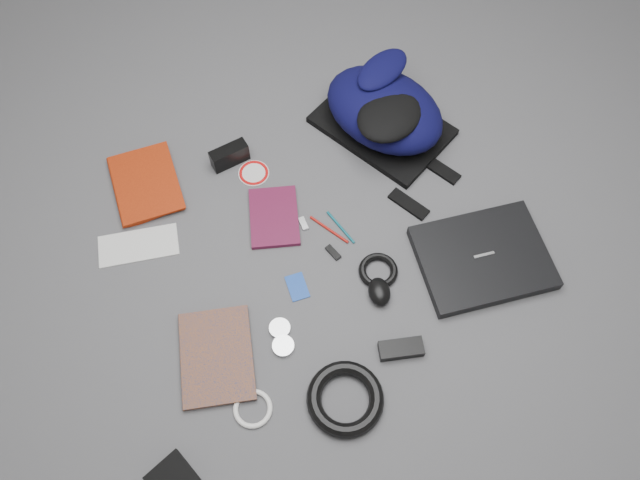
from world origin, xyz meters
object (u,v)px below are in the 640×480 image
backpack (384,110)px  comic_book (181,362)px  dvd_case (274,217)px  compact_camera (230,156)px  laptop (483,258)px  textbook_red (114,193)px  pouch (173,480)px  mouse (379,292)px  power_brick (401,349)px

backpack → comic_book: (-0.83, -0.40, -0.08)m
dvd_case → compact_camera: compact_camera is taller
dvd_case → laptop: bearing=-18.7°
textbook_red → pouch: (-0.14, -0.81, -0.00)m
mouse → power_brick: bearing=-81.2°
compact_camera → mouse: size_ratio=1.38×
backpack → mouse: size_ratio=5.16×
compact_camera → pouch: (-0.48, -0.76, -0.02)m
textbook_red → mouse: mouse is taller
pouch → backpack: bearing=34.7°
backpack → dvd_case: bearing=175.3°
backpack → textbook_red: size_ratio=1.71×
pouch → mouse: bearing=15.3°
laptop → textbook_red: (-0.82, 0.67, -0.00)m
compact_camera → mouse: (0.17, -0.58, -0.01)m
dvd_case → compact_camera: size_ratio=1.69×
pouch → laptop: bearing=8.1°
comic_book → compact_camera: size_ratio=2.21×
backpack → laptop: (0.01, -0.52, -0.07)m
laptop → compact_camera: size_ratio=3.05×
compact_camera → power_brick: 0.75m
textbook_red → mouse: size_ratio=3.02×
power_brick → dvd_case: bearing=123.2°
dvd_case → power_brick: bearing=-54.9°
comic_book → mouse: (0.54, -0.07, 0.01)m
backpack → dvd_case: 0.46m
compact_camera → mouse: compact_camera is taller
dvd_case → pouch: pouch is taller
power_brick → pouch: power_brick is taller
laptop → comic_book: size_ratio=1.38×
laptop → textbook_red: laptop is taller
textbook_red → compact_camera: 0.35m
textbook_red → compact_camera: compact_camera is taller
compact_camera → laptop: bearing=-54.9°
backpack → compact_camera: size_ratio=3.73×
backpack → comic_book: 0.92m
comic_book → laptop: bearing=11.4°
backpack → power_brick: 0.71m
comic_book → backpack: bearing=45.4°
compact_camera → mouse: 0.60m
laptop → pouch: 0.97m
backpack → mouse: 0.56m
textbook_red → power_brick: bearing=-49.9°
textbook_red → dvd_case: bearing=-29.0°
laptop → dvd_case: bearing=152.4°
laptop → mouse: (-0.30, 0.04, 0.00)m
mouse → laptop: bearing=10.8°
comic_book → pouch: size_ratio=2.59×
power_brick → textbook_red: bearing=142.2°
comic_book → compact_camera: bearing=73.7°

